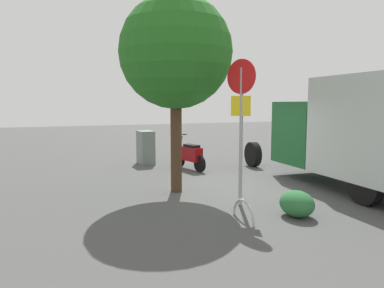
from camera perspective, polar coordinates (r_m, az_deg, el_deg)
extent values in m
plane|color=#4A4B4A|center=(10.13, 4.93, -6.67)|extent=(60.00, 60.00, 0.00)
cylinder|color=black|center=(9.07, 25.81, -5.93)|extent=(0.91, 0.31, 0.90)
cylinder|color=black|center=(14.29, 16.37, -1.24)|extent=(0.91, 0.31, 0.90)
cylinder|color=black|center=(13.30, 9.65, -1.63)|extent=(0.91, 0.31, 0.90)
cube|color=#1B5C2C|center=(11.80, 19.14, 1.74)|extent=(1.93, 2.21, 1.90)
cube|color=black|center=(11.77, 19.24, 4.65)|extent=(1.94, 2.05, 0.60)
cylinder|color=black|center=(13.09, -1.98, -2.42)|extent=(0.57, 0.22, 0.56)
cylinder|color=black|center=(12.07, 1.22, -3.17)|extent=(0.57, 0.22, 0.56)
cube|color=maroon|center=(12.50, -0.32, -1.54)|extent=(1.14, 0.54, 0.48)
cube|color=black|center=(12.38, -0.06, -0.36)|extent=(0.68, 0.41, 0.12)
cylinder|color=slate|center=(12.98, -1.87, -0.04)|extent=(0.29, 0.13, 0.69)
cylinder|color=black|center=(12.94, -1.88, 1.49)|extent=(0.15, 0.55, 0.04)
cylinder|color=#9E9EA3|center=(8.07, 7.79, 1.00)|extent=(0.08, 0.08, 3.07)
cylinder|color=red|center=(8.05, 7.81, 10.57)|extent=(0.71, 0.32, 0.76)
cube|color=yellow|center=(8.03, 7.74, 6.01)|extent=(0.33, 0.33, 0.44)
cylinder|color=#47301E|center=(9.28, -2.53, 0.23)|extent=(0.29, 0.29, 2.58)
sphere|color=#23671E|center=(9.32, -2.60, 14.38)|extent=(2.86, 2.86, 2.86)
cube|color=slate|center=(13.78, -7.37, -0.55)|extent=(0.81, 0.55, 1.26)
torus|color=#B7B7BC|center=(7.33, 8.15, -11.86)|extent=(0.85, 0.08, 0.85)
ellipsoid|color=#2B6A37|center=(7.70, 16.31, -9.08)|extent=(0.79, 0.64, 0.54)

